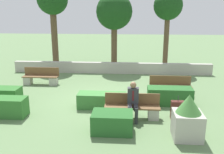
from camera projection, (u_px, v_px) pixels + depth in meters
name	position (u px, v px, depth m)	size (l,w,h in m)	color
ground_plane	(102.00, 101.00, 10.46)	(60.00, 60.00, 0.00)	#607F51
perimeter_wall	(111.00, 68.00, 14.93)	(11.78, 0.30, 0.65)	#ADA89E
bench_front	(132.00, 109.00, 8.73)	(1.93, 0.48, 0.84)	brown
bench_left_side	(41.00, 78.00, 12.72)	(1.80, 0.49, 0.84)	brown
bench_right_side	(170.00, 88.00, 11.07)	(1.83, 0.48, 0.84)	brown
person_seated_man	(133.00, 99.00, 8.49)	(0.38, 0.64, 1.33)	#333338
hedge_block_near_left	(112.00, 122.00, 7.73)	(1.26, 0.82, 0.63)	#286028
hedge_block_near_right	(170.00, 96.00, 9.98)	(1.76, 0.69, 0.70)	#286028
hedge_block_mid_left	(2.00, 95.00, 10.28)	(1.51, 0.71, 0.60)	#33702D
hedge_block_mid_right	(102.00, 100.00, 9.66)	(1.87, 0.67, 0.58)	#3D7A38
hedge_block_far_left	(0.00, 107.00, 8.88)	(1.89, 0.64, 0.68)	#33702D
planter_corner_left	(188.00, 118.00, 7.26)	(0.83, 0.83, 1.35)	#ADA89E
suitcase	(177.00, 110.00, 8.66)	(0.45, 0.22, 0.84)	#471E19
tree_leftmost	(52.00, 2.00, 15.79)	(1.96, 1.96, 5.33)	brown
tree_center_left	(114.00, 13.00, 15.42)	(2.25, 2.25, 4.72)	brown
tree_center_right	(168.00, 8.00, 15.06)	(1.75, 1.75, 4.82)	brown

